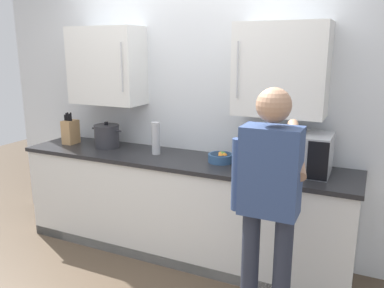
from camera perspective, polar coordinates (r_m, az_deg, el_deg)
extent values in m
cube|color=silver|center=(3.60, 0.49, 6.98)|extent=(4.26, 0.10, 2.79)
cube|color=white|center=(3.82, -12.26, 11.03)|extent=(0.70, 0.32, 0.71)
cylinder|color=#B7BABF|center=(3.50, -10.17, 10.91)|extent=(0.01, 0.01, 0.42)
cube|color=white|center=(3.12, 12.79, 10.47)|extent=(0.70, 0.32, 0.71)
cylinder|color=#B7BABF|center=(3.03, 6.61, 10.62)|extent=(0.01, 0.01, 0.42)
cube|color=white|center=(3.55, -1.88, -9.27)|extent=(2.94, 0.57, 0.86)
cube|color=#232326|center=(3.40, -1.94, -2.31)|extent=(2.98, 0.61, 0.03)
cube|color=black|center=(3.51, -3.85, -16.58)|extent=(2.94, 0.04, 0.09)
cube|color=#B7BABF|center=(3.09, 14.84, -1.16)|extent=(0.52, 0.35, 0.30)
cube|color=beige|center=(3.09, 13.49, -1.06)|extent=(0.33, 0.30, 0.24)
cube|color=black|center=(2.89, 17.79, -2.39)|extent=(0.14, 0.01, 0.28)
cube|color=black|center=(2.80, 8.54, -2.36)|extent=(0.05, 0.37, 0.28)
cylinder|color=#335684|center=(3.27, 4.18, -2.05)|extent=(0.21, 0.21, 0.07)
cylinder|color=#192B42|center=(3.26, 4.19, -1.79)|extent=(0.17, 0.17, 0.04)
sphere|color=orange|center=(3.21, 4.20, -1.74)|extent=(0.05, 0.05, 0.05)
sphere|color=orange|center=(3.22, 4.75, -1.72)|extent=(0.05, 0.05, 0.05)
sphere|color=#5B9333|center=(3.26, 4.51, -1.49)|extent=(0.05, 0.05, 0.05)
sphere|color=orange|center=(3.26, 4.22, -1.48)|extent=(0.05, 0.05, 0.05)
sphere|color=#5B9333|center=(3.26, 4.27, -1.47)|extent=(0.05, 0.05, 0.05)
cylinder|color=#B7BABF|center=(3.50, -5.27, 0.60)|extent=(0.08, 0.08, 0.26)
cylinder|color=#B7BABF|center=(3.47, -5.32, 2.92)|extent=(0.08, 0.08, 0.03)
cylinder|color=#2D2D33|center=(3.82, -12.26, 1.01)|extent=(0.23, 0.23, 0.20)
cylinder|color=#2D2D33|center=(3.80, -12.34, 2.61)|extent=(0.24, 0.24, 0.02)
cylinder|color=black|center=(3.79, -12.36, 2.95)|extent=(0.04, 0.04, 0.03)
cylinder|color=#2D2D33|center=(3.89, -13.97, 2.21)|extent=(0.05, 0.02, 0.02)
cylinder|color=#2D2D33|center=(3.72, -10.58, 1.87)|extent=(0.05, 0.02, 0.02)
cube|color=tan|center=(4.06, -17.22, 1.67)|extent=(0.11, 0.15, 0.23)
cylinder|color=black|center=(4.04, -17.98, 3.66)|extent=(0.02, 0.02, 0.06)
cylinder|color=black|center=(4.03, -17.79, 3.78)|extent=(0.02, 0.02, 0.08)
cylinder|color=black|center=(4.01, -17.59, 3.81)|extent=(0.02, 0.02, 0.08)
cylinder|color=black|center=(4.00, -17.38, 3.71)|extent=(0.02, 0.02, 0.07)
cylinder|color=black|center=(3.99, -17.18, 3.79)|extent=(0.02, 0.02, 0.08)
cylinder|color=#282D3D|center=(2.63, 8.36, -18.20)|extent=(0.11, 0.11, 0.86)
cylinder|color=#282D3D|center=(2.59, 12.84, -18.95)|extent=(0.11, 0.11, 0.86)
cube|color=#334775|center=(2.32, 11.33, -3.88)|extent=(0.34, 0.20, 0.53)
sphere|color=tan|center=(2.23, 11.79, 5.53)|extent=(0.20, 0.20, 0.20)
cylinder|color=tan|center=(2.49, 14.91, -0.56)|extent=(0.22, 0.51, 0.28)
cylinder|color=#334775|center=(2.38, 6.60, -4.46)|extent=(0.07, 0.07, 0.45)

